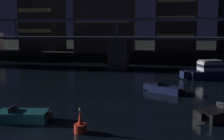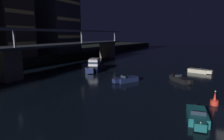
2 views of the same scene
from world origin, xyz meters
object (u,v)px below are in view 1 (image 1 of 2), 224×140
Objects in this scene: speedboat_near_right at (164,89)px; river_bridge at (119,45)px; speedboat_near_center at (20,116)px; speedboat_mid_left at (219,113)px; tower_central at (175,11)px; cabin_cruiser_near_left at (212,71)px; tower_west_low at (42,1)px; channel_buoy at (80,126)px.

river_bridge is at bearing 112.90° from speedboat_near_right.
speedboat_near_center is 1.19× the size of speedboat_mid_left.
tower_central is 27.48m from cabin_cruiser_near_left.
river_bridge reaches higher than speedboat_near_center.
tower_west_low is 5.24× the size of speedboat_near_right.
cabin_cruiser_near_left reaches higher than speedboat_near_right.
channel_buoy is (5.45, -1.54, 0.06)m from speedboat_near_center.
cabin_cruiser_near_left is at bearing -79.68° from tower_central.
speedboat_mid_left is 2.50× the size of channel_buoy.
speedboat_mid_left is at bearing -98.15° from cabin_cruiser_near_left.
cabin_cruiser_near_left is 1.78× the size of speedboat_near_center.
tower_central is 4.49× the size of speedboat_mid_left.
cabin_cruiser_near_left is (4.52, -24.83, -10.87)m from tower_central.
speedboat_mid_left is (1.73, -44.32, -11.50)m from tower_central.
tower_west_low is 4.86× the size of speedboat_near_center.
cabin_cruiser_near_left reaches higher than speedboat_mid_left.
river_bridge is 18.40m from cabin_cruiser_near_left.
speedboat_mid_left is (4.30, -8.60, 0.00)m from speedboat_near_right.
tower_west_low is at bearing 178.91° from tower_central.
speedboat_mid_left is at bearing 26.65° from channel_buoy.
speedboat_near_center is at bearing -133.06° from speedboat_near_right.
tower_central reaches higher than cabin_cruiser_near_left.
tower_west_low reaches higher than river_bridge.
tower_central is (11.06, 15.64, 7.49)m from river_bridge.
tower_west_low is 49.99m from speedboat_near_right.
tower_central is at bearing 73.74° from speedboat_near_center.
channel_buoy reaches higher than speedboat_mid_left.
speedboat_near_center is 1.08× the size of speedboat_near_right.
speedboat_mid_left is at bearing 12.94° from speedboat_near_center.
river_bridge is 29.76m from tower_west_low.
speedboat_near_right is (11.41, 12.21, 0.00)m from speedboat_near_center.
cabin_cruiser_near_left is at bearing 81.85° from speedboat_mid_left.
cabin_cruiser_near_left is 1.92× the size of speedboat_near_right.
tower_central is at bearing 54.74° from river_bridge.
tower_west_low is at bearing 128.26° from speedboat_mid_left.
river_bridge is 4.28× the size of tower_central.
tower_central is at bearing 92.24° from speedboat_mid_left.
tower_west_low is at bearing 112.12° from speedboat_near_center.
cabin_cruiser_near_left reaches higher than channel_buoy.
river_bridge reaches higher than speedboat_near_right.
river_bridge reaches higher than cabin_cruiser_near_left.
tower_central is 51.49m from channel_buoy.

